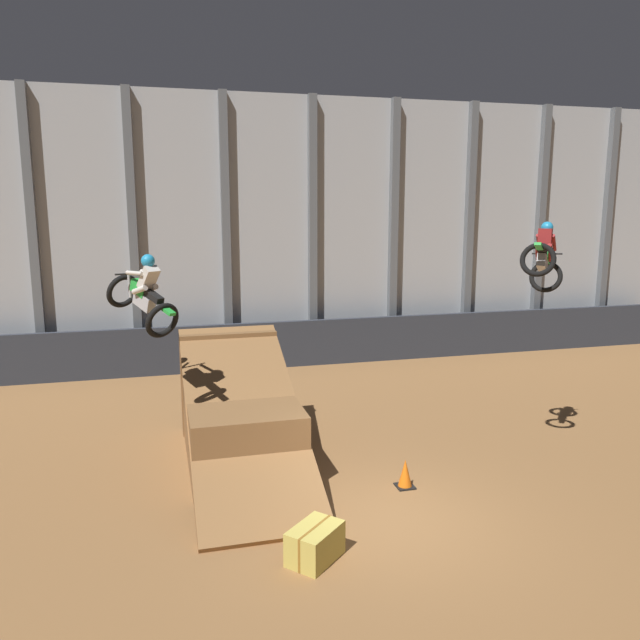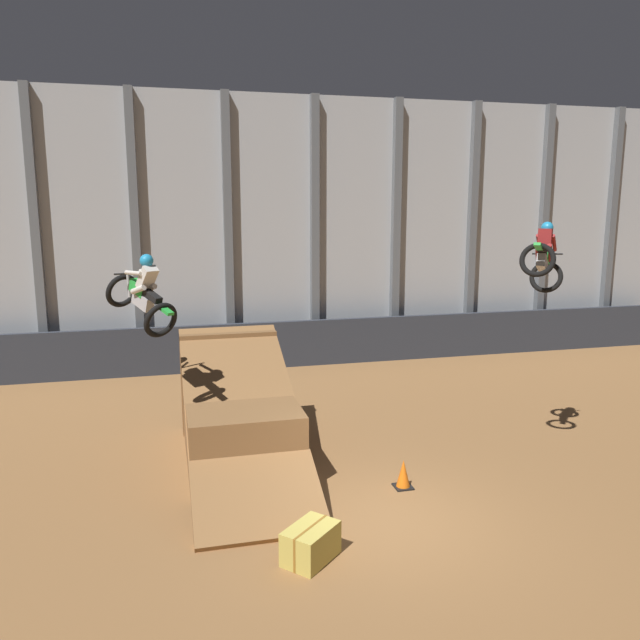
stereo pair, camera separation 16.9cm
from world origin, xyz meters
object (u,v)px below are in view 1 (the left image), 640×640
Objects in this scene: dirt_ramp at (238,417)px; hay_bale_trackside at (315,543)px; rider_bike_right_air at (543,258)px; traffic_cone_near_ramp at (405,474)px; rider_bike_left_air at (144,295)px.

hay_bale_trackside is (0.62, -4.58, -0.62)m from dirt_ramp.
rider_bike_right_air is 7.85m from hay_bale_trackside.
dirt_ramp reaches higher than traffic_cone_near_ramp.
dirt_ramp is at bearing 140.19° from traffic_cone_near_ramp.
traffic_cone_near_ramp is 0.54× the size of hay_bale_trackside.
rider_bike_right_air is 5.54m from traffic_cone_near_ramp.
hay_bale_trackside is at bearing -110.09° from rider_bike_right_air.
traffic_cone_near_ramp is at bearing -53.42° from rider_bike_left_air.
dirt_ramp is 4.66m from hay_bale_trackside.
rider_bike_left_air is 1.04× the size of rider_bike_right_air.
traffic_cone_near_ramp is at bearing -121.65° from rider_bike_right_air.
rider_bike_right_air is at bearing 15.91° from traffic_cone_near_ramp.
rider_bike_left_air is 3.08× the size of traffic_cone_near_ramp.
traffic_cone_near_ramp is 3.16m from hay_bale_trackside.
traffic_cone_near_ramp is at bearing 40.90° from hay_bale_trackside.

